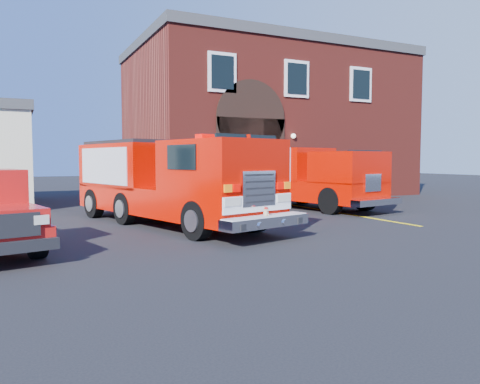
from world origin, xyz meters
name	(u,v)px	position (x,y,z in m)	size (l,w,h in m)	color
ground	(220,240)	(0.00, 0.00, 0.00)	(100.00, 100.00, 0.00)	black
parking_stripe_near	(387,221)	(6.50, 1.00, 0.00)	(0.12, 3.00, 0.01)	yellow
parking_stripe_mid	(332,212)	(6.50, 4.00, 0.00)	(0.12, 3.00, 0.01)	yellow
parking_stripe_far	(291,205)	(6.50, 7.00, 0.00)	(0.12, 3.00, 0.01)	yellow
fire_station	(265,123)	(8.99, 13.98, 4.25)	(15.20, 10.20, 8.45)	maroon
fire_engine	(168,180)	(-0.34, 3.32, 1.40)	(4.67, 9.09, 2.70)	black
secondary_truck	(300,175)	(6.39, 6.09, 1.38)	(3.88, 8.10, 2.52)	black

